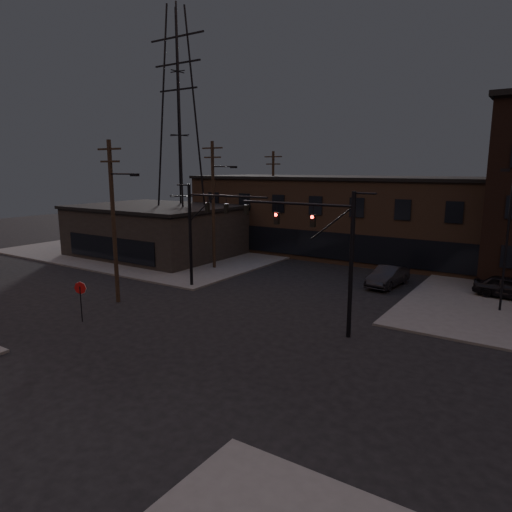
{
  "coord_description": "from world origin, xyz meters",
  "views": [
    {
      "loc": [
        15.38,
        -18.26,
        9.19
      ],
      "look_at": [
        -0.77,
        6.25,
        3.5
      ],
      "focal_mm": 32.0,
      "sensor_mm": 36.0,
      "label": 1
    }
  ],
  "objects_px": {
    "stop_sign": "(80,292)",
    "parked_car_lot_a": "(509,287)",
    "traffic_signal_near": "(332,247)",
    "traffic_signal_far": "(203,224)",
    "car_crossing": "(388,276)"
  },
  "relations": [
    {
      "from": "parked_car_lot_a",
      "to": "car_crossing",
      "type": "height_order",
      "value": "parked_car_lot_a"
    },
    {
      "from": "traffic_signal_near",
      "to": "stop_sign",
      "type": "xyz_separation_m",
      "value": [
        -13.36,
        -6.49,
        -3.09
      ]
    },
    {
      "from": "traffic_signal_near",
      "to": "traffic_signal_far",
      "type": "bearing_deg",
      "value": 163.83
    },
    {
      "from": "parked_car_lot_a",
      "to": "traffic_signal_far",
      "type": "bearing_deg",
      "value": 122.51
    },
    {
      "from": "traffic_signal_near",
      "to": "traffic_signal_far",
      "type": "distance_m",
      "value": 12.57
    },
    {
      "from": "car_crossing",
      "to": "stop_sign",
      "type": "bearing_deg",
      "value": -118.87
    },
    {
      "from": "car_crossing",
      "to": "parked_car_lot_a",
      "type": "bearing_deg",
      "value": 12.19
    },
    {
      "from": "stop_sign",
      "to": "parked_car_lot_a",
      "type": "bearing_deg",
      "value": 42.54
    },
    {
      "from": "traffic_signal_near",
      "to": "stop_sign",
      "type": "distance_m",
      "value": 15.17
    },
    {
      "from": "traffic_signal_far",
      "to": "parked_car_lot_a",
      "type": "relative_size",
      "value": 1.76
    },
    {
      "from": "stop_sign",
      "to": "parked_car_lot_a",
      "type": "distance_m",
      "value": 28.76
    },
    {
      "from": "traffic_signal_near",
      "to": "parked_car_lot_a",
      "type": "bearing_deg",
      "value": 58.87
    },
    {
      "from": "traffic_signal_far",
      "to": "stop_sign",
      "type": "distance_m",
      "value": 10.55
    },
    {
      "from": "traffic_signal_far",
      "to": "parked_car_lot_a",
      "type": "bearing_deg",
      "value": 25.41
    },
    {
      "from": "parked_car_lot_a",
      "to": "car_crossing",
      "type": "bearing_deg",
      "value": 103.39
    }
  ]
}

